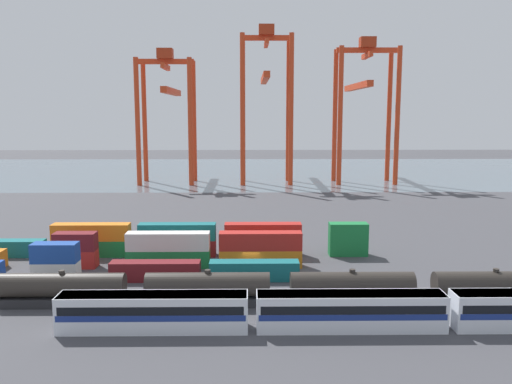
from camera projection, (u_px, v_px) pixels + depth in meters
The scene contains 26 objects.
ground_plane at pixel (250, 216), 116.36m from camera, with size 420.00×420.00×0.00m, color #424247.
harbour_water at pixel (250, 171), 205.49m from camera, with size 400.00×110.00×0.01m, color slate.
passenger_train at pixel (351, 309), 55.38m from camera, with size 60.76×3.14×3.90m.
freight_tank_row at pixel (352, 288), 62.65m from camera, with size 82.55×2.81×4.27m.
shipping_container_1 at pixel (56, 271), 71.60m from camera, with size 6.04×2.44×2.60m, color silver.
shipping_container_2 at pixel (55, 253), 71.22m from camera, with size 6.04×2.44×2.60m, color #1C4299.
shipping_container_3 at pixel (155, 271), 71.78m from camera, with size 12.10×2.44×2.60m, color maroon.
shipping_container_4 at pixel (254, 270), 71.95m from camera, with size 12.10×2.44×2.60m, color #146066.
shipping_container_6 at pixel (76, 259), 77.77m from camera, with size 6.04×2.44×2.60m, color #AD211C.
shipping_container_7 at pixel (75, 241), 77.38m from camera, with size 6.04×2.44×2.60m, color maroon.
shipping_container_8 at pixel (169, 258), 77.94m from camera, with size 12.10×2.44×2.60m, color #197538.
shipping_container_9 at pixel (168, 241), 77.56m from camera, with size 12.10×2.44×2.60m, color silver.
shipping_container_10 at pixel (260, 258), 78.12m from camera, with size 12.10×2.44×2.60m, color orange.
shipping_container_11 at pixel (260, 241), 77.74m from camera, with size 12.10×2.44×2.60m, color #AD211C.
shipping_container_12 at pixel (6, 248), 83.76m from camera, with size 12.10×2.44×2.60m, color #146066.
shipping_container_13 at pixel (92, 248), 83.93m from camera, with size 12.10×2.44×2.60m, color #197538.
shipping_container_14 at pixel (91, 232), 83.55m from camera, with size 12.10×2.44×2.60m, color orange.
shipping_container_15 at pixel (178, 248), 84.11m from camera, with size 12.10×2.44×2.60m, color maroon.
shipping_container_16 at pixel (177, 232), 83.72m from camera, with size 12.10×2.44×2.60m, color #146066.
shipping_container_17 at pixel (263, 247), 84.28m from camera, with size 12.10×2.44×2.60m, color maroon.
shipping_container_18 at pixel (263, 231), 83.90m from camera, with size 12.10×2.44×2.60m, color #AD211C.
shipping_container_19 at pixel (348, 247), 84.46m from camera, with size 6.04×2.44×2.60m, color #197538.
shipping_container_20 at pixel (348, 231), 84.07m from camera, with size 6.04×2.44×2.60m, color #197538.
gantry_crane_west at pixel (168, 103), 170.65m from camera, with size 17.82×35.84×42.33m.
gantry_crane_central at pixel (266, 90), 171.06m from camera, with size 16.52×41.09×49.57m.
gantry_crane_east at pixel (364, 97), 171.67m from camera, with size 19.44×39.21×45.88m.
Camera 1 is at (-0.28, -74.31, 22.45)m, focal length 37.29 mm.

